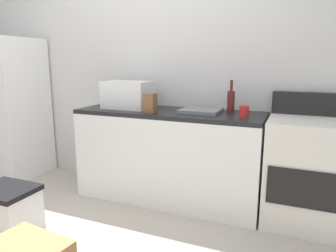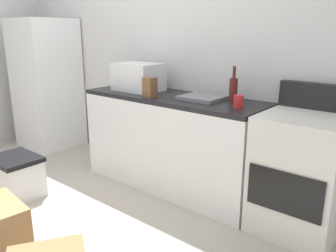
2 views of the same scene
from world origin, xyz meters
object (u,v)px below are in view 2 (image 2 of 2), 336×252
Objects in this scene: wine_bottle at (233,89)px; storage_bin at (17,176)px; microwave at (138,77)px; refrigerator at (47,84)px; stove_oven at (300,172)px; knife_block at (150,87)px; coffee_mug at (239,102)px.

storage_bin is (-1.53, -1.20, -0.82)m from wine_bottle.
microwave is 1.00× the size of storage_bin.
stove_oven is (3.27, 0.06, -0.35)m from refrigerator.
storage_bin is (-0.51, -1.10, -0.84)m from microwave.
refrigerator reaches higher than knife_block.
microwave is (-1.67, 0.00, 0.57)m from stove_oven.
microwave is 2.56× the size of knife_block.
refrigerator is at bearing 175.75° from knife_block.
wine_bottle is 2.11m from storage_bin.
stove_oven is 2.46m from storage_bin.
coffee_mug is at bearing 7.97° from knife_block.
microwave is at bearing 2.12° from refrigerator.
knife_block is at bearing -4.25° from refrigerator.
coffee_mug is at bearing 31.04° from storage_bin.
coffee_mug is 0.56× the size of knife_block.
storage_bin is (-1.68, -1.01, -0.76)m from coffee_mug.
coffee_mug reaches higher than storage_bin.
stove_oven is 2.39× the size of storage_bin.
wine_bottle is (2.62, 0.16, 0.20)m from refrigerator.
stove_oven is 0.85m from wine_bottle.
storage_bin is (1.09, -1.04, -0.62)m from refrigerator.
refrigerator reaches higher than storage_bin.
coffee_mug is (0.15, -0.19, -0.06)m from wine_bottle.
wine_bottle reaches higher than stove_oven.
stove_oven is 3.67× the size of wine_bottle.
coffee_mug is 0.84m from knife_block.
knife_block is (-0.68, -0.30, -0.02)m from wine_bottle.
wine_bottle is 0.65× the size of storage_bin.
wine_bottle is at bearing 3.43° from refrigerator.
coffee_mug is at bearing -50.62° from wine_bottle.
stove_oven is at bearing 8.57° from knife_block.
microwave reaches higher than coffee_mug.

